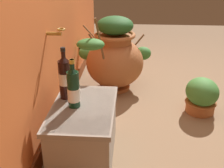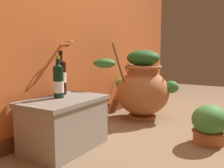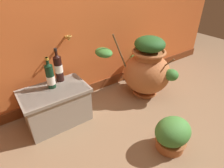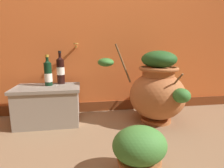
{
  "view_description": "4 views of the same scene",
  "coord_description": "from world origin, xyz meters",
  "px_view_note": "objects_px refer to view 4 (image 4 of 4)",
  "views": [
    {
      "loc": [
        -2.01,
        0.54,
        1.24
      ],
      "look_at": [
        0.02,
        0.68,
        0.31
      ],
      "focal_mm": 46.32,
      "sensor_mm": 36.0,
      "label": 1
    },
    {
      "loc": [
        -1.83,
        -0.4,
        0.72
      ],
      "look_at": [
        0.14,
        0.79,
        0.41
      ],
      "focal_mm": 41.1,
      "sensor_mm": 36.0,
      "label": 2
    },
    {
      "loc": [
        -0.85,
        -0.67,
        1.33
      ],
      "look_at": [
        0.11,
        0.69,
        0.3
      ],
      "focal_mm": 29.9,
      "sensor_mm": 36.0,
      "label": 3
    },
    {
      "loc": [
        -0.12,
        -1.0,
        0.75
      ],
      "look_at": [
        0.17,
        0.79,
        0.38
      ],
      "focal_mm": 29.43,
      "sensor_mm": 36.0,
      "label": 4
    }
  ],
  "objects_px": {
    "wine_bottle_middle": "(48,73)",
    "potted_shrub": "(139,151)",
    "wine_bottle_left": "(61,69)",
    "terracotta_urn": "(157,90)"
  },
  "relations": [
    {
      "from": "wine_bottle_left",
      "to": "potted_shrub",
      "type": "distance_m",
      "value": 1.21
    },
    {
      "from": "wine_bottle_left",
      "to": "potted_shrub",
      "type": "relative_size",
      "value": 1.05
    },
    {
      "from": "wine_bottle_left",
      "to": "terracotta_urn",
      "type": "bearing_deg",
      "value": -14.61
    },
    {
      "from": "wine_bottle_left",
      "to": "potted_shrub",
      "type": "bearing_deg",
      "value": -62.0
    },
    {
      "from": "terracotta_urn",
      "to": "wine_bottle_middle",
      "type": "bearing_deg",
      "value": 170.77
    },
    {
      "from": "terracotta_urn",
      "to": "potted_shrub",
      "type": "distance_m",
      "value": 0.89
    },
    {
      "from": "wine_bottle_middle",
      "to": "potted_shrub",
      "type": "relative_size",
      "value": 0.95
    },
    {
      "from": "wine_bottle_middle",
      "to": "potted_shrub",
      "type": "height_order",
      "value": "wine_bottle_middle"
    },
    {
      "from": "wine_bottle_left",
      "to": "wine_bottle_middle",
      "type": "xyz_separation_m",
      "value": [
        -0.11,
        -0.08,
        -0.02
      ]
    },
    {
      "from": "wine_bottle_middle",
      "to": "potted_shrub",
      "type": "bearing_deg",
      "value": -55.2
    }
  ]
}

